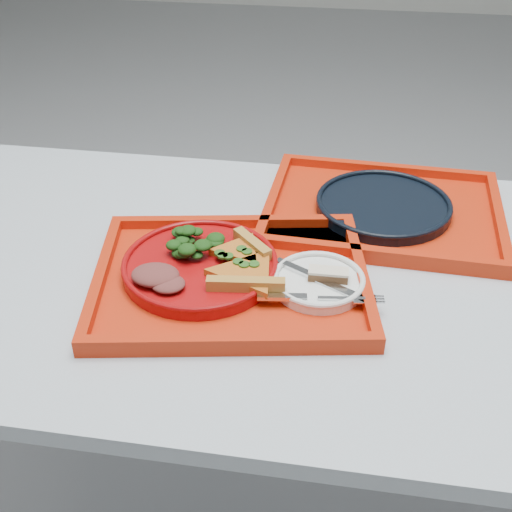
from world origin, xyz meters
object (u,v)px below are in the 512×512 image
Objects in this scene: tray_main at (231,281)px; dessert_bar at (328,274)px; tray_far at (382,213)px; dinner_plate at (200,267)px; navy_plate at (383,207)px.

tray_main is 6.94× the size of dessert_bar.
tray_far is at bearing 36.75° from tray_main.
dinner_plate is at bearing 177.68° from dessert_bar.
tray_far is 0.40m from dinner_plate.
navy_plate is (0.00, 0.00, 0.01)m from tray_far.
navy_plate is (0.31, 0.26, -0.00)m from dinner_plate.
navy_plate is 0.28m from dessert_bar.
dessert_bar is at bearing -1.33° from dinner_plate.
tray_far is at bearing 39.97° from dinner_plate.
tray_far is at bearing 180.00° from navy_plate.
navy_plate is at bearing 2.45° from tray_far.
dinner_plate is at bearing -137.58° from tray_far.
tray_main is 0.06m from dinner_plate.
tray_far is at bearing 69.84° from dessert_bar.
dinner_plate is 4.01× the size of dessert_bar.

